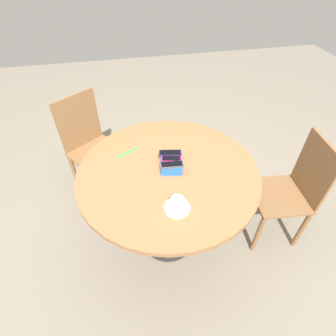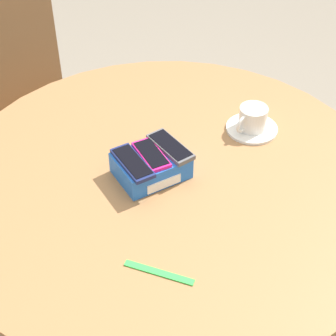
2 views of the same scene
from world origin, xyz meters
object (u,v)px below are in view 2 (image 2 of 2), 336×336
(phone_gray, at_px, (170,147))
(chair_near_window, at_px, (34,111))
(phone_magenta, at_px, (151,155))
(coffee_cup, at_px, (253,118))
(lanyard_strap, at_px, (159,273))
(phone_box, at_px, (151,166))
(round_table, at_px, (168,202))
(saucer, at_px, (252,128))
(phone_navy, at_px, (132,163))

(phone_gray, xyz_separation_m, chair_near_window, (0.05, 0.86, -0.38))
(phone_magenta, xyz_separation_m, coffee_cup, (0.33, -0.04, -0.02))
(lanyard_strap, height_order, chair_near_window, chair_near_window)
(phone_box, bearing_deg, round_table, -38.52)
(lanyard_strap, bearing_deg, phone_box, 53.41)
(phone_magenta, distance_m, coffee_cup, 0.33)
(coffee_cup, relative_size, lanyard_strap, 0.69)
(phone_magenta, relative_size, lanyard_strap, 0.84)
(saucer, height_order, lanyard_strap, saucer)
(phone_magenta, bearing_deg, lanyard_strap, -126.80)
(phone_magenta, bearing_deg, chair_near_window, 82.74)
(round_table, relative_size, phone_navy, 7.64)
(phone_box, distance_m, chair_near_window, 0.93)
(phone_magenta, xyz_separation_m, saucer, (0.33, -0.04, -0.06))
(round_table, xyz_separation_m, saucer, (0.30, -0.01, 0.10))
(coffee_cup, bearing_deg, phone_magenta, 173.29)
(phone_navy, distance_m, saucer, 0.39)
(lanyard_strap, xyz_separation_m, chair_near_window, (0.30, 1.11, -0.31))
(phone_magenta, xyz_separation_m, chair_near_window, (0.11, 0.85, -0.38))
(phone_gray, bearing_deg, chair_near_window, 86.45)
(round_table, height_order, saucer, saucer)
(round_table, bearing_deg, phone_magenta, 139.65)
(saucer, xyz_separation_m, chair_near_window, (-0.22, 0.89, -0.32))
(round_table, distance_m, phone_gray, 0.17)
(chair_near_window, bearing_deg, coffee_cup, -76.17)
(phone_navy, height_order, saucer, phone_navy)
(saucer, bearing_deg, phone_box, 173.45)
(phone_box, xyz_separation_m, phone_magenta, (0.00, 0.00, 0.03))
(phone_box, xyz_separation_m, phone_navy, (-0.05, 0.01, 0.04))
(round_table, distance_m, phone_box, 0.14)
(phone_box, relative_size, lanyard_strap, 1.22)
(coffee_cup, distance_m, chair_near_window, 0.98)
(phone_box, distance_m, phone_navy, 0.06)
(round_table, bearing_deg, phone_gray, 37.78)
(phone_box, relative_size, saucer, 1.33)
(round_table, xyz_separation_m, phone_navy, (-0.09, 0.03, 0.17))
(saucer, xyz_separation_m, lanyard_strap, (-0.52, -0.22, -0.00))
(round_table, relative_size, chair_near_window, 1.27)
(phone_magenta, bearing_deg, phone_box, -169.30)
(phone_navy, bearing_deg, lanyard_strap, -117.53)
(phone_gray, height_order, chair_near_window, chair_near_window)
(phone_box, distance_m, lanyard_strap, 0.32)
(phone_navy, xyz_separation_m, phone_magenta, (0.06, -0.00, -0.00))
(phone_gray, relative_size, coffee_cup, 1.35)
(phone_navy, height_order, lanyard_strap, phone_navy)
(phone_navy, bearing_deg, saucer, -6.42)
(saucer, relative_size, coffee_cup, 1.34)
(phone_box, bearing_deg, coffee_cup, -6.62)
(phone_navy, bearing_deg, round_table, -20.14)
(phone_box, xyz_separation_m, phone_gray, (0.06, -0.01, 0.04))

